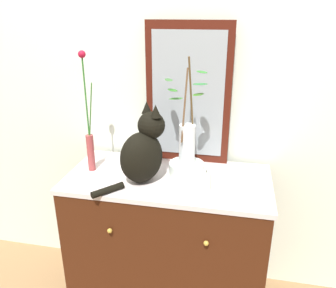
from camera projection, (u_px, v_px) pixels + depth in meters
wall_back at (180, 70)px, 1.84m from camera, size 4.40×0.08×2.60m
sideboard at (168, 242)px, 1.88m from camera, size 1.03×0.52×0.81m
mirror_leaning at (188, 95)px, 1.79m from camera, size 0.45×0.03×0.75m
cat_sitting at (143, 151)px, 1.63m from camera, size 0.32×0.36×0.39m
vase_slim_green at (89, 137)px, 1.73m from camera, size 0.06×0.04×0.62m
bowl_porcelain at (187, 169)px, 1.74m from camera, size 0.18×0.18×0.06m
vase_glass_clear at (187, 140)px, 1.68m from camera, size 0.23×0.12×0.54m
candle_pillar at (206, 181)px, 1.59m from camera, size 0.05×0.05×0.10m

